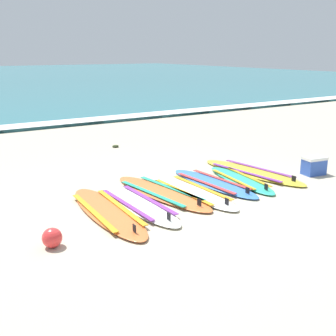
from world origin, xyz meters
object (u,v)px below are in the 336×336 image
(surfboard_6, at_px, (252,172))
(cooler_box, at_px, (314,165))
(beach_ball, at_px, (52,238))
(surfboard_0, at_px, (107,211))
(surfboard_3, at_px, (192,191))
(surfboard_1, at_px, (138,204))
(surfboard_5, at_px, (240,180))
(surfboard_4, at_px, (213,183))
(surfboard_2, at_px, (161,192))

(surfboard_6, height_order, cooler_box, cooler_box)
(surfboard_6, distance_m, beach_ball, 4.70)
(surfboard_0, relative_size, surfboard_3, 1.07)
(surfboard_3, height_order, beach_ball, beach_ball)
(surfboard_1, height_order, surfboard_5, same)
(surfboard_1, xyz_separation_m, beach_ball, (-1.65, -0.73, 0.10))
(surfboard_3, xyz_separation_m, cooler_box, (2.82, -0.37, 0.16))
(surfboard_3, relative_size, beach_ball, 9.01)
(surfboard_4, bearing_deg, surfboard_1, -172.74)
(surfboard_3, bearing_deg, surfboard_4, 16.52)
(cooler_box, bearing_deg, surfboard_0, 176.20)
(surfboard_0, distance_m, surfboard_2, 1.23)
(surfboard_0, distance_m, surfboard_5, 2.91)
(surfboard_3, bearing_deg, cooler_box, -7.53)
(surfboard_1, height_order, surfboard_4, same)
(surfboard_1, bearing_deg, surfboard_2, 23.97)
(surfboard_6, relative_size, cooler_box, 5.23)
(surfboard_2, distance_m, beach_ball, 2.49)
(beach_ball, bearing_deg, surfboard_1, 23.88)
(surfboard_2, relative_size, surfboard_3, 1.07)
(surfboard_1, height_order, cooler_box, cooler_box)
(surfboard_5, xyz_separation_m, surfboard_6, (0.57, 0.28, -0.00))
(surfboard_3, bearing_deg, surfboard_6, 10.91)
(surfboard_5, height_order, cooler_box, cooler_box)
(surfboard_5, bearing_deg, surfboard_1, -177.50)
(surfboard_2, distance_m, surfboard_4, 1.13)
(surfboard_6, distance_m, cooler_box, 1.27)
(surfboard_2, distance_m, cooler_box, 3.38)
(surfboard_4, xyz_separation_m, cooler_box, (2.19, -0.56, 0.16))
(surfboard_2, xyz_separation_m, cooler_box, (3.32, -0.61, 0.16))
(surfboard_5, bearing_deg, surfboard_6, 26.13)
(cooler_box, bearing_deg, surfboard_4, 165.68)
(surfboard_2, bearing_deg, surfboard_1, -156.03)
(surfboard_4, bearing_deg, surfboard_3, -163.48)
(surfboard_0, distance_m, surfboard_6, 3.50)
(surfboard_1, height_order, surfboard_3, same)
(surfboard_0, xyz_separation_m, surfboard_6, (3.48, 0.42, -0.00))
(surfboard_0, height_order, surfboard_5, same)
(surfboard_6, relative_size, beach_ball, 9.86)
(surfboard_5, xyz_separation_m, beach_ball, (-3.99, -0.83, 0.10))
(beach_ball, bearing_deg, surfboard_6, 13.71)
(surfboard_3, height_order, cooler_box, cooler_box)
(surfboard_0, distance_m, surfboard_1, 0.57)
(surfboard_6, bearing_deg, surfboard_0, -173.17)
(surfboard_0, xyz_separation_m, surfboard_2, (1.19, 0.31, 0.00))
(surfboard_0, xyz_separation_m, surfboard_3, (1.70, 0.07, 0.00))
(surfboard_2, xyz_separation_m, surfboard_3, (0.50, -0.24, 0.00))
(surfboard_4, relative_size, cooler_box, 4.58)
(surfboard_0, bearing_deg, surfboard_2, 14.74)
(surfboard_4, distance_m, surfboard_6, 1.16)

